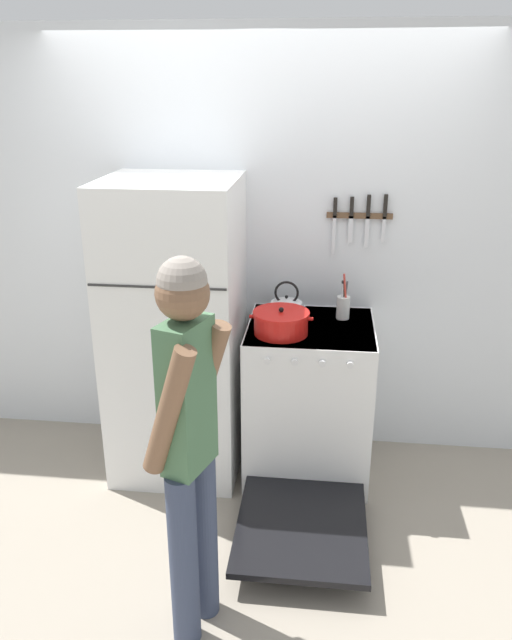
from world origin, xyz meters
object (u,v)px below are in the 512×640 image
(dutch_oven_pot, at_px, (281,323))
(stove_range, at_px, (308,402))
(utensil_jar, at_px, (343,306))
(tea_kettle, at_px, (287,307))
(refrigerator, at_px, (176,331))
(person, at_px, (189,436))

(dutch_oven_pot, bearing_deg, stove_range, 30.65)
(utensil_jar, bearing_deg, tea_kettle, -178.92)
(utensil_jar, bearing_deg, stove_range, -135.09)
(refrigerator, xyz_separation_m, utensil_jar, (0.96, 0.16, 0.14))
(refrigerator, xyz_separation_m, stove_range, (0.78, -0.02, -0.41))
(stove_range, height_order, person, person)
(person, bearing_deg, stove_range, -0.56)
(stove_range, xyz_separation_m, dutch_oven_pot, (-0.16, -0.10, 0.54))
(tea_kettle, xyz_separation_m, person, (-0.29, -1.39, -0.04))
(utensil_jar, height_order, person, person)
(tea_kettle, bearing_deg, dutch_oven_pot, -92.76)
(tea_kettle, bearing_deg, person, -101.60)
(dutch_oven_pot, relative_size, person, 0.21)
(dutch_oven_pot, bearing_deg, tea_kettle, 87.24)
(refrigerator, bearing_deg, dutch_oven_pot, -10.55)
(refrigerator, bearing_deg, utensil_jar, 9.46)
(tea_kettle, height_order, utensil_jar, utensil_jar)
(stove_range, relative_size, person, 0.85)
(stove_range, xyz_separation_m, utensil_jar, (0.18, 0.18, 0.55))
(dutch_oven_pot, bearing_deg, refrigerator, 169.45)
(stove_range, relative_size, tea_kettle, 6.18)
(person, bearing_deg, tea_kettle, 7.48)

